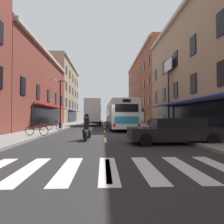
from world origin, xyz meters
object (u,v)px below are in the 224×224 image
at_px(pedestrian_mid, 148,120).
at_px(street_lamp_twin, 60,101).
at_px(motorcycle_rider, 87,129).
at_px(bicycle_near, 54,126).
at_px(sedan_near, 174,131).
at_px(bicycle_mid, 37,130).
at_px(box_truck, 93,113).
at_px(pedestrian_near, 137,119).
at_px(billboard_sign, 168,77).
at_px(transit_bus, 119,115).
at_px(sedan_mid, 97,120).

height_order(pedestrian_mid, street_lamp_twin, street_lamp_twin).
height_order(motorcycle_rider, bicycle_near, motorcycle_rider).
relative_size(sedan_near, bicycle_mid, 2.81).
distance_m(box_truck, pedestrian_near, 6.92).
bearing_deg(billboard_sign, street_lamp_twin, 174.60).
bearing_deg(bicycle_near, bicycle_mid, -87.74).
height_order(box_truck, sedan_near, box_truck).
bearing_deg(sedan_near, pedestrian_mid, 80.71).
bearing_deg(transit_bus, pedestrian_near, 63.83).
bearing_deg(billboard_sign, sedan_near, -108.07).
bearing_deg(box_truck, transit_bus, -65.12).
distance_m(pedestrian_near, street_lamp_twin, 12.81).
bearing_deg(box_truck, bicycle_near, -106.15).
bearing_deg(bicycle_mid, street_lamp_twin, 91.76).
bearing_deg(street_lamp_twin, bicycle_mid, -88.24).
bearing_deg(box_truck, sedan_near, -74.88).
distance_m(billboard_sign, box_truck, 13.49).
relative_size(sedan_mid, street_lamp_twin, 0.85).
distance_m(box_truck, bicycle_mid, 16.94).
xyz_separation_m(billboard_sign, box_truck, (-8.77, 9.54, -3.75)).
relative_size(bicycle_mid, street_lamp_twin, 0.31).
distance_m(transit_bus, motorcycle_rider, 11.01).
bearing_deg(sedan_mid, bicycle_near, -98.98).
bearing_deg(bicycle_mid, pedestrian_near, 58.23).
distance_m(transit_bus, street_lamp_twin, 6.97).
bearing_deg(bicycle_mid, box_truck, 79.74).
relative_size(box_truck, sedan_mid, 1.51).
distance_m(transit_bus, sedan_near, 12.59).
relative_size(sedan_mid, pedestrian_mid, 2.92).
xyz_separation_m(bicycle_mid, pedestrian_mid, (11.28, 14.33, 0.45)).
xyz_separation_m(billboard_sign, sedan_near, (-3.39, -10.38, -5.09)).
xyz_separation_m(box_truck, pedestrian_mid, (8.27, -2.27, -1.08)).
bearing_deg(transit_bus, pedestrian_mid, 47.63).
bearing_deg(pedestrian_mid, transit_bus, 74.77).
xyz_separation_m(transit_bus, sedan_near, (1.90, -12.41, -0.98)).
bearing_deg(sedan_near, bicycle_near, 134.38).
relative_size(bicycle_near, pedestrian_mid, 1.06).
relative_size(transit_bus, street_lamp_twin, 2.24).
distance_m(box_truck, street_lamp_twin, 9.09).
relative_size(sedan_near, motorcycle_rider, 2.30).
height_order(box_truck, bicycle_mid, box_truck).
bearing_deg(sedan_mid, billboard_sign, -66.68).
xyz_separation_m(sedan_mid, motorcycle_rider, (0.39, -28.47, 0.00)).
bearing_deg(motorcycle_rider, sedan_mid, 90.78).
bearing_deg(pedestrian_near, motorcycle_rider, 22.44).
bearing_deg(transit_bus, box_truck, 114.88).
relative_size(bicycle_mid, pedestrian_near, 1.00).
distance_m(sedan_mid, motorcycle_rider, 28.48).
xyz_separation_m(sedan_near, street_lamp_twin, (-8.64, 11.52, 2.48)).
height_order(transit_bus, sedan_near, transit_bus).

